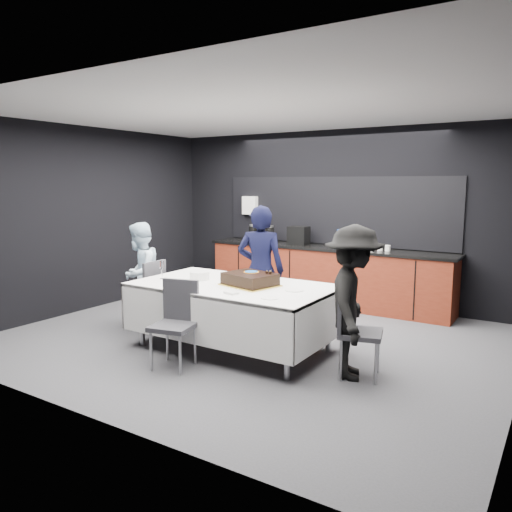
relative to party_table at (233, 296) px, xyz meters
The scene contains 18 objects.
ground 0.76m from the party_table, 90.00° to the left, with size 6.00×6.00×0.00m, color #47474C.
room_shell 1.28m from the party_table, 90.00° to the left, with size 6.04×5.04×2.82m.
kitchenette 2.62m from the party_table, 90.35° to the left, with size 4.10×0.64×2.05m.
party_table is the anchor object (origin of this frame).
cake_assembly 0.30m from the party_table, ahead, with size 0.69×0.61×0.18m.
plate_stack 0.54m from the party_table, behind, with size 0.24×0.24×0.10m, color white.
loose_plate_near 0.57m from the party_table, 127.09° to the right, with size 0.19×0.19×0.01m, color white.
loose_plate_right_a 0.79m from the party_table, ahead, with size 0.20×0.20×0.01m, color white.
loose_plate_right_b 0.84m from the party_table, 28.03° to the right, with size 0.18×0.18×0.01m, color white.
loose_plate_far 0.51m from the party_table, 80.04° to the left, with size 0.21×0.21×0.01m, color white.
fork_pile 0.54m from the party_table, 57.10° to the right, with size 0.15×0.10×0.02m, color white.
champagne_flute 1.00m from the party_table, 167.50° to the right, with size 0.06×0.06×0.22m.
chair_left 1.44m from the party_table, behind, with size 0.44×0.44×0.92m.
chair_right 1.51m from the party_table, ahead, with size 0.51×0.51×0.92m.
chair_near 0.81m from the party_table, 104.36° to the right, with size 0.50×0.50×0.92m.
person_center 0.71m from the party_table, 93.67° to the left, with size 0.61×0.40×1.67m, color black.
person_left 1.71m from the party_table, behind, with size 0.69×0.54×1.42m, color #C7E5FA.
person_right 1.52m from the party_table, ahead, with size 1.00×0.58×1.55m, color black.
Camera 1 is at (3.30, -5.09, 1.96)m, focal length 35.00 mm.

